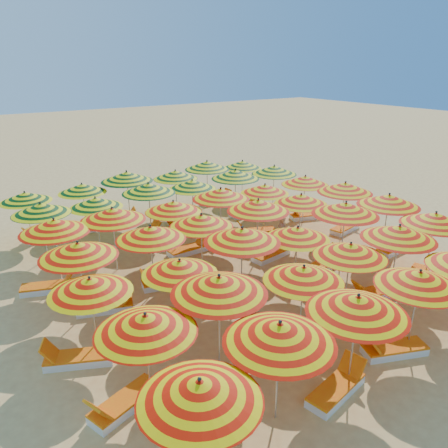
% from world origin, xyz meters
% --- Properties ---
extents(ground, '(120.00, 120.00, 0.00)m').
position_xyz_m(ground, '(0.00, 0.00, 0.00)').
color(ground, '#E3B564').
rests_on(ground, ground).
extents(umbrella_0, '(2.69, 2.69, 2.36)m').
position_xyz_m(umbrella_0, '(-5.56, -7.04, 2.08)').
color(umbrella_0, silver).
rests_on(umbrella_0, ground).
extents(umbrella_1, '(2.41, 2.41, 2.48)m').
position_xyz_m(umbrella_1, '(-3.43, -6.63, 2.18)').
color(umbrella_1, silver).
rests_on(umbrella_1, ground).
extents(umbrella_2, '(2.36, 2.36, 2.47)m').
position_xyz_m(umbrella_2, '(-1.26, -6.78, 2.17)').
color(umbrella_2, silver).
rests_on(umbrella_2, ground).
extents(umbrella_3, '(2.75, 2.75, 2.37)m').
position_xyz_m(umbrella_3, '(1.19, -6.72, 2.09)').
color(umbrella_3, silver).
rests_on(umbrella_3, ground).
extents(umbrella_6, '(2.43, 2.43, 2.37)m').
position_xyz_m(umbrella_6, '(-5.48, -4.69, 2.09)').
color(umbrella_6, silver).
rests_on(umbrella_6, ground).
extents(umbrella_7, '(2.95, 2.95, 2.54)m').
position_xyz_m(umbrella_7, '(-3.40, -4.36, 2.24)').
color(umbrella_7, silver).
rests_on(umbrella_7, ground).
extents(umbrella_8, '(2.71, 2.71, 2.30)m').
position_xyz_m(umbrella_8, '(-0.99, -4.77, 2.03)').
color(umbrella_8, silver).
rests_on(umbrella_8, ground).
extents(umbrella_9, '(2.67, 2.67, 2.34)m').
position_xyz_m(umbrella_9, '(1.19, -4.46, 2.06)').
color(umbrella_9, silver).
rests_on(umbrella_9, ground).
extents(umbrella_10, '(2.63, 2.63, 2.51)m').
position_xyz_m(umbrella_10, '(3.27, -4.61, 2.21)').
color(umbrella_10, silver).
rests_on(umbrella_10, ground).
extents(umbrella_11, '(2.34, 2.34, 2.48)m').
position_xyz_m(umbrella_11, '(5.49, -4.47, 2.18)').
color(umbrella_11, silver).
rests_on(umbrella_11, ground).
extents(umbrella_12, '(2.56, 2.56, 2.27)m').
position_xyz_m(umbrella_12, '(-5.88, -2.19, 1.99)').
color(umbrella_12, silver).
rests_on(umbrella_12, ground).
extents(umbrella_13, '(2.63, 2.63, 2.25)m').
position_xyz_m(umbrella_13, '(-3.48, -2.49, 1.98)').
color(umbrella_13, silver).
rests_on(umbrella_13, ground).
extents(umbrella_14, '(2.47, 2.47, 2.57)m').
position_xyz_m(umbrella_14, '(-1.07, -2.10, 2.26)').
color(umbrella_14, silver).
rests_on(umbrella_14, ground).
extents(umbrella_15, '(2.69, 2.69, 2.27)m').
position_xyz_m(umbrella_15, '(0.95, -2.44, 1.99)').
color(umbrella_15, silver).
rests_on(umbrella_15, ground).
extents(umbrella_16, '(3.18, 3.18, 2.59)m').
position_xyz_m(umbrella_16, '(3.54, -2.16, 2.28)').
color(umbrella_16, silver).
rests_on(umbrella_16, ground).
extents(umbrella_17, '(2.71, 2.71, 2.55)m').
position_xyz_m(umbrella_17, '(5.83, -2.32, 2.24)').
color(umbrella_17, silver).
rests_on(umbrella_17, ground).
extents(umbrella_18, '(2.50, 2.50, 2.44)m').
position_xyz_m(umbrella_18, '(-5.56, -0.15, 2.15)').
color(umbrella_18, silver).
rests_on(umbrella_18, ground).
extents(umbrella_19, '(2.51, 2.51, 2.42)m').
position_xyz_m(umbrella_19, '(-3.21, -0.04, 2.13)').
color(umbrella_19, silver).
rests_on(umbrella_19, ground).
extents(umbrella_20, '(2.44, 2.44, 2.39)m').
position_xyz_m(umbrella_20, '(-1.23, 0.09, 2.11)').
color(umbrella_20, silver).
rests_on(umbrella_20, ground).
extents(umbrella_21, '(3.13, 3.13, 2.52)m').
position_xyz_m(umbrella_21, '(1.25, 0.06, 2.22)').
color(umbrella_21, silver).
rests_on(umbrella_21, ground).
extents(umbrella_22, '(2.66, 2.66, 2.32)m').
position_xyz_m(umbrella_22, '(3.55, 0.16, 2.04)').
color(umbrella_22, silver).
rests_on(umbrella_22, ground).
extents(umbrella_23, '(2.47, 2.47, 2.51)m').
position_xyz_m(umbrella_23, '(5.94, -0.03, 2.21)').
color(umbrella_23, silver).
rests_on(umbrella_23, ground).
extents(umbrella_24, '(2.78, 2.78, 2.47)m').
position_xyz_m(umbrella_24, '(-5.65, 2.21, 2.18)').
color(umbrella_24, silver).
rests_on(umbrella_24, ground).
extents(umbrella_25, '(2.63, 2.63, 2.49)m').
position_xyz_m(umbrella_25, '(-3.64, 2.23, 2.19)').
color(umbrella_25, silver).
rests_on(umbrella_25, ground).
extents(umbrella_26, '(2.82, 2.82, 2.34)m').
position_xyz_m(umbrella_26, '(-1.24, 2.16, 2.06)').
color(umbrella_26, silver).
rests_on(umbrella_26, ground).
extents(umbrella_27, '(2.88, 2.88, 2.51)m').
position_xyz_m(umbrella_27, '(0.96, 2.17, 2.21)').
color(umbrella_27, silver).
rests_on(umbrella_27, ground).
extents(umbrella_28, '(2.58, 2.58, 2.27)m').
position_xyz_m(umbrella_28, '(3.38, 2.29, 2.00)').
color(umbrella_28, silver).
rests_on(umbrella_28, ground).
extents(umbrella_29, '(2.52, 2.52, 2.35)m').
position_xyz_m(umbrella_29, '(5.71, 2.18, 2.07)').
color(umbrella_29, silver).
rests_on(umbrella_29, ground).
extents(umbrella_30, '(2.68, 2.68, 2.34)m').
position_xyz_m(umbrella_30, '(-5.54, 4.74, 2.06)').
color(umbrella_30, silver).
rests_on(umbrella_30, ground).
extents(umbrella_31, '(2.82, 2.82, 2.27)m').
position_xyz_m(umbrella_31, '(-3.50, 4.54, 1.99)').
color(umbrella_31, silver).
rests_on(umbrella_31, ground).
extents(umbrella_32, '(2.74, 2.74, 2.46)m').
position_xyz_m(umbrella_32, '(-1.10, 4.73, 2.16)').
color(umbrella_32, silver).
rests_on(umbrella_32, ground).
extents(umbrella_33, '(2.45, 2.45, 2.31)m').
position_xyz_m(umbrella_33, '(1.02, 4.63, 2.03)').
color(umbrella_33, silver).
rests_on(umbrella_33, ground).
extents(umbrella_34, '(2.36, 2.36, 2.48)m').
position_xyz_m(umbrella_34, '(3.43, 4.62, 2.18)').
color(umbrella_34, silver).
rests_on(umbrella_34, ground).
extents(umbrella_35, '(2.65, 2.65, 2.43)m').
position_xyz_m(umbrella_35, '(5.68, 4.40, 2.14)').
color(umbrella_35, silver).
rests_on(umbrella_35, ground).
extents(umbrella_36, '(2.57, 2.57, 2.25)m').
position_xyz_m(umbrella_36, '(-5.69, 6.99, 1.98)').
color(umbrella_36, silver).
rests_on(umbrella_36, ground).
extents(umbrella_37, '(2.80, 2.80, 2.26)m').
position_xyz_m(umbrella_37, '(-3.31, 6.96, 1.99)').
color(umbrella_37, silver).
rests_on(umbrella_37, ground).
extents(umbrella_38, '(2.99, 2.99, 2.57)m').
position_xyz_m(umbrella_38, '(-1.23, 6.84, 2.26)').
color(umbrella_38, silver).
rests_on(umbrella_38, ground).
extents(umbrella_39, '(2.87, 2.87, 2.33)m').
position_xyz_m(umbrella_39, '(1.21, 6.63, 2.05)').
color(umbrella_39, silver).
rests_on(umbrella_39, ground).
extents(umbrella_40, '(2.68, 2.68, 2.48)m').
position_xyz_m(umbrella_40, '(3.30, 7.03, 2.18)').
color(umbrella_40, silver).
rests_on(umbrella_40, ground).
extents(umbrella_41, '(2.23, 2.23, 2.24)m').
position_xyz_m(umbrella_41, '(5.51, 6.89, 1.97)').
color(umbrella_41, silver).
rests_on(umbrella_41, ground).
extents(lounger_1, '(1.81, 0.91, 0.69)m').
position_xyz_m(lounger_1, '(-1.76, -6.86, 0.15)').
color(lounger_1, white).
rests_on(lounger_1, ground).
extents(lounger_2, '(1.82, 1.18, 0.69)m').
position_xyz_m(lounger_2, '(0.59, -6.66, 0.15)').
color(lounger_2, white).
rests_on(lounger_2, ground).
extents(lounger_4, '(1.83, 1.11, 0.69)m').
position_xyz_m(lounger_4, '(-6.08, -4.54, 0.15)').
color(lounger_4, white).
rests_on(lounger_4, ground).
extents(lounger_5, '(1.80, 0.85, 0.69)m').
position_xyz_m(lounger_5, '(2.67, -4.45, 0.15)').
color(lounger_5, white).
rests_on(lounger_5, ground).
extents(lounger_6, '(1.83, 1.15, 0.69)m').
position_xyz_m(lounger_6, '(4.90, -4.48, 0.15)').
color(lounger_6, white).
rests_on(lounger_6, ground).
extents(lounger_7, '(1.82, 1.25, 0.69)m').
position_xyz_m(lounger_7, '(-6.48, -2.37, 0.15)').
color(lounger_7, white).
rests_on(lounger_7, ground).
extents(lounger_8, '(1.77, 0.70, 0.69)m').
position_xyz_m(lounger_8, '(1.46, -2.27, 0.15)').
color(lounger_8, white).
rests_on(lounger_8, ground).
extents(lounger_9, '(1.82, 0.93, 0.69)m').
position_xyz_m(lounger_9, '(3.04, -1.94, 0.15)').
color(lounger_9, white).
rests_on(lounger_9, ground).
extents(lounger_10, '(1.77, 0.71, 0.69)m').
position_xyz_m(lounger_10, '(6.33, -2.49, 0.15)').
color(lounger_10, white).
rests_on(lounger_10, ground).
extents(lounger_11, '(1.83, 1.12, 0.69)m').
position_xyz_m(lounger_11, '(-4.97, -0.33, 0.15)').
color(lounger_11, white).
rests_on(lounger_11, ground).
extents(lounger_12, '(1.82, 0.96, 0.69)m').
position_xyz_m(lounger_12, '(-2.71, 0.08, 0.15)').
color(lounger_12, white).
rests_on(lounger_12, ground).
extents(lounger_13, '(1.80, 0.84, 0.69)m').
position_xyz_m(lounger_13, '(1.85, -0.15, 0.15)').
color(lounger_13, white).
rests_on(lounger_13, ground).
extents(lounger_14, '(1.81, 0.93, 0.69)m').
position_xyz_m(lounger_14, '(6.53, 0.22, 0.15)').
color(lounger_14, white).
rests_on(lounger_14, ground).
extents(lounger_15, '(1.83, 1.13, 0.69)m').
position_xyz_m(lounger_15, '(-6.16, 1.94, 0.15)').
color(lounger_15, white).
rests_on(lounger_15, ground).
extents(lounger_16, '(1.76, 0.65, 0.69)m').
position_xyz_m(lounger_16, '(-0.64, 2.08, 0.15)').
color(lounger_16, white).
rests_on(lounger_16, ground).
extents(lounger_17, '(1.74, 0.59, 0.69)m').
position_xyz_m(lounger_17, '(1.46, 2.21, 0.15)').
color(lounger_17, white).
rests_on(lounger_17, ground).
extents(lounger_18, '(1.83, 1.15, 0.69)m').
position_xyz_m(lounger_18, '(2.79, 2.10, 0.15)').
color(lounger_18, white).
rests_on(lounger_18, ground).
extents(lounger_19, '(1.83, 1.09, 0.69)m').
position_xyz_m(lounger_19, '(6.21, 2.42, 0.15)').
color(lounger_19, white).
rests_on(lounger_19, ground).
extents(lounger_20, '(1.77, 0.70, 0.69)m').
position_xyz_m(lounger_20, '(-1.60, 4.54, 0.15)').
color(lounger_20, white).
rests_on(lounger_20, ground).
extents(lounger_21, '(1.82, 1.26, 0.69)m').
position_xyz_m(lounger_21, '(0.43, 4.65, 0.15)').
color(lounger_21, white).
rests_on(lounger_21, ground).
extents(lounger_22, '(1.82, 0.94, 0.69)m').
position_xyz_m(lounger_22, '(4.03, 4.59, 0.15)').
color(lounger_22, white).
rests_on(lounger_22, ground).
extents(lounger_23, '(1.78, 0.76, 0.69)m').
position_xyz_m(lounger_23, '(5.09, 4.38, 0.15)').
color(lounger_23, white).
rests_on(lounger_23, ground).
extents(lounger_24, '(1.82, 1.00, 0.69)m').
position_xyz_m(lounger_24, '(-5.19, 6.92, 0.15)').
color(lounger_24, white).
rests_on(lounger_24, ground).
extents(lounger_25, '(1.77, 0.71, 0.69)m').
position_xyz_m(lounger_25, '(-3.81, 6.78, 0.15)').
color(lounger_25, white).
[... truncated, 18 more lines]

